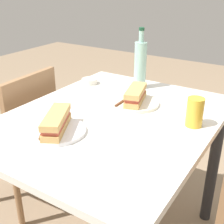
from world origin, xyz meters
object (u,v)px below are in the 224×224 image
Objects in this scene: knife_far at (44,130)px; dining_table at (112,141)px; knife_near at (124,101)px; baguette_sandwich_far at (56,122)px; plate_far at (57,131)px; water_bottle at (140,64)px; baguette_sandwich_near at (136,95)px; olive_bowl at (90,81)px; plate_near at (135,103)px; beer_glass at (195,112)px; chair_far at (22,134)px.

dining_table is at bearing -26.15° from knife_far.
knife_near is at bearing 10.06° from dining_table.
plate_far is at bearing -135.00° from baguette_sandwich_far.
plate_far is 1.47× the size of knife_far.
water_bottle is at bearing 10.47° from knife_near.
baguette_sandwich_near is 0.48m from knife_far.
knife_far is 0.61m from olive_bowl.
knife_far reaches higher than dining_table.
dining_table is 4.71× the size of plate_far.
plate_near is at bearing -62.09° from knife_near.
baguette_sandwich_near is 0.32m from beer_glass.
chair_far is 0.72m from plate_near.
beer_glass is (-0.04, -0.36, 0.04)m from knife_near.
water_bottle is (0.39, -0.55, 0.41)m from chair_far.
chair_far is 3.85× the size of baguette_sandwich_far.
baguette_sandwich_far is at bearing 169.45° from knife_near.
knife_far is (-0.45, 0.16, -0.03)m from baguette_sandwich_near.
knife_near is 0.36m from beer_glass.
chair_far reaches higher than dining_table.
plate_near is at bearing -7.67° from dining_table.
baguette_sandwich_near reaches higher than plate_far.
baguette_sandwich_far is (-0.42, 0.12, 0.00)m from baguette_sandwich_near.
plate_near is 0.04m from baguette_sandwich_near.
dining_table is 5.10× the size of baguette_sandwich_near.
beer_glass is at bearing -84.03° from chair_far.
chair_far is at bearing 64.47° from baguette_sandwich_far.
olive_bowl reaches higher than knife_far.
chair_far is 1.02m from beer_glass.
olive_bowl is (0.30, -0.28, 0.29)m from chair_far.
plate_far is 0.05m from knife_far.
chair_far is 2.68× the size of water_bottle.
baguette_sandwich_far is 0.60m from olive_bowl.
knife_near is at bearing -10.55° from baguette_sandwich_far.
plate_far is (-0.25, 0.10, 0.13)m from dining_table.
chair_far is 5.64× the size of knife_far.
dining_table is at bearing 172.33° from plate_near.
plate_near is 0.70× the size of water_bottle.
plate_far is 0.60m from olive_bowl.
baguette_sandwich_near is at bearing -7.67° from dining_table.
dining_table is at bearing 107.45° from beer_glass.
baguette_sandwich_far is (-0.42, 0.12, 0.04)m from plate_near.
water_bottle is at bearing 54.44° from beer_glass.
knife_near is at bearing -76.74° from chair_far.
plate_near is 1.26× the size of knife_near.
olive_bowl is at bearing 70.65° from baguette_sandwich_near.
plate_near reaches higher than dining_table.
baguette_sandwich_near is at bearing -62.09° from knife_near.
beer_glass is at bearing -96.55° from knife_near.
knife_near is (-0.03, 0.05, -0.03)m from baguette_sandwich_near.
baguette_sandwich_far reaches higher than plate_near.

